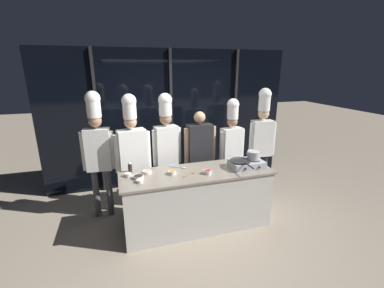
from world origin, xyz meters
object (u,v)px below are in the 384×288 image
at_px(prep_bowl_soy_glaze, 138,177).
at_px(frying_pan, 240,160).
at_px(prep_bowl_carrots, 172,172).
at_px(chef_head, 98,145).
at_px(serving_spoon_solid, 181,167).
at_px(chef_sous, 132,149).
at_px(prep_bowl_onion, 140,181).
at_px(chef_apprentice, 262,134).
at_px(portable_stove, 247,164).
at_px(chef_line, 166,142).
at_px(prep_bowl_chili_flakes, 208,172).
at_px(serving_spoon_slotted, 192,173).
at_px(person_guest, 199,150).
at_px(prep_bowl_shrimp, 147,172).
at_px(prep_bowl_bean_sprouts, 128,175).
at_px(squeeze_bottle_soy, 130,167).
at_px(chef_pastry, 231,143).
at_px(stock_pot, 254,155).

bearing_deg(prep_bowl_soy_glaze, frying_pan, -2.71).
height_order(prep_bowl_carrots, chef_head, chef_head).
relative_size(serving_spoon_solid, chef_sous, 0.12).
bearing_deg(prep_bowl_onion, chef_sous, 92.02).
bearing_deg(chef_apprentice, chef_head, 2.68).
bearing_deg(portable_stove, chef_line, 146.61).
relative_size(prep_bowl_chili_flakes, serving_spoon_slotted, 0.51).
bearing_deg(person_guest, serving_spoon_solid, 41.25).
bearing_deg(serving_spoon_solid, prep_bowl_shrimp, -173.75).
distance_m(prep_bowl_shrimp, person_guest, 1.07).
xyz_separation_m(prep_bowl_chili_flakes, chef_head, (-1.49, 0.83, 0.29)).
relative_size(prep_bowl_chili_flakes, chef_apprentice, 0.06).
height_order(prep_bowl_chili_flakes, serving_spoon_slotted, prep_bowl_chili_flakes).
bearing_deg(prep_bowl_bean_sprouts, prep_bowl_onion, -61.36).
xyz_separation_m(chef_line, person_guest, (0.56, -0.03, -0.18)).
bearing_deg(prep_bowl_shrimp, chef_line, 52.43).
relative_size(prep_bowl_shrimp, person_guest, 0.08).
bearing_deg(prep_bowl_carrots, chef_apprentice, 18.12).
xyz_separation_m(prep_bowl_bean_sprouts, serving_spoon_solid, (0.79, 0.10, -0.02)).
relative_size(prep_bowl_shrimp, chef_head, 0.07).
distance_m(squeeze_bottle_soy, chef_apprentice, 2.39).
height_order(prep_bowl_shrimp, prep_bowl_onion, prep_bowl_onion).
relative_size(prep_bowl_chili_flakes, prep_bowl_onion, 1.25).
distance_m(chef_line, chef_pastry, 1.14).
relative_size(stock_pot, prep_bowl_bean_sprouts, 2.21).
xyz_separation_m(squeeze_bottle_soy, chef_sous, (0.07, 0.33, 0.17)).
bearing_deg(chef_pastry, prep_bowl_carrots, 17.08).
bearing_deg(stock_pot, serving_spoon_solid, 166.22).
relative_size(frying_pan, chef_line, 0.28).
bearing_deg(prep_bowl_onion, chef_head, 122.34).
height_order(frying_pan, prep_bowl_bean_sprouts, frying_pan).
distance_m(prep_bowl_carrots, chef_head, 1.25).
bearing_deg(serving_spoon_slotted, chef_apprentice, 23.58).
xyz_separation_m(stock_pot, prep_bowl_shrimp, (-1.59, 0.21, -0.16)).
height_order(person_guest, chef_apprentice, chef_apprentice).
relative_size(stock_pot, prep_bowl_chili_flakes, 1.95).
bearing_deg(prep_bowl_onion, squeeze_bottle_soy, 103.26).
xyz_separation_m(squeeze_bottle_soy, prep_bowl_carrots, (0.56, -0.25, -0.05)).
relative_size(frying_pan, person_guest, 0.33).
relative_size(serving_spoon_slotted, chef_sous, 0.11).
bearing_deg(chef_pastry, frying_pan, 67.16).
relative_size(chef_pastry, chef_apprentice, 0.92).
bearing_deg(serving_spoon_slotted, frying_pan, 0.16).
bearing_deg(chef_pastry, chef_apprentice, 171.34).
distance_m(stock_pot, serving_spoon_slotted, 1.00).
height_order(frying_pan, prep_bowl_onion, frying_pan).
bearing_deg(chef_line, prep_bowl_shrimp, 43.06).
relative_size(portable_stove, serving_spoon_solid, 2.03).
height_order(prep_bowl_carrots, chef_sous, chef_sous).
distance_m(prep_bowl_chili_flakes, chef_sous, 1.23).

